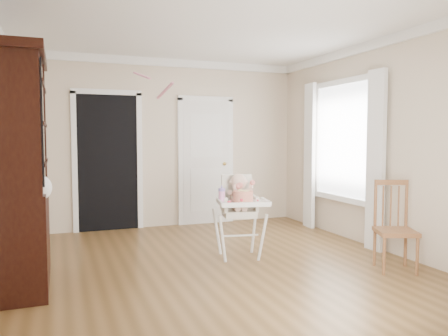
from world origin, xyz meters
name	(u,v)px	position (x,y,z in m)	size (l,w,h in m)	color
floor	(217,268)	(0.00, 0.00, 0.00)	(5.00, 5.00, 0.00)	brown
ceiling	(217,19)	(0.00, 0.00, 2.70)	(5.00, 5.00, 0.00)	white
wall_back	(165,143)	(0.00, 2.50, 1.35)	(4.50, 4.50, 0.00)	beige
wall_right	(384,145)	(2.25, 0.00, 1.35)	(5.00, 5.00, 0.00)	beige
crown_molding	(217,25)	(0.00, 0.00, 2.64)	(4.50, 5.00, 0.12)	white
doorway	(108,159)	(-0.90, 2.48, 1.11)	(1.06, 0.05, 2.22)	black
closet_door	(206,163)	(0.70, 2.48, 1.02)	(0.96, 0.09, 2.13)	white
window_right	(341,149)	(2.18, 0.80, 1.29)	(0.13, 1.84, 2.30)	white
high_chair	(239,206)	(0.40, 0.32, 0.62)	(0.70, 0.81, 1.01)	white
baby	(239,193)	(0.40, 0.35, 0.78)	(0.29, 0.25, 0.46)	beige
cake	(243,197)	(0.35, 0.09, 0.77)	(0.29, 0.29, 0.14)	silver
sippy_cup	(222,194)	(0.15, 0.26, 0.78)	(0.08, 0.08, 0.19)	#ED91CB
china_cabinet	(18,170)	(-1.99, 0.14, 1.13)	(0.60, 1.34, 2.26)	black
dining_chair	(395,229)	(1.79, -0.74, 0.45)	(0.52, 0.52, 0.97)	brown
streamer	(142,75)	(-0.61, 1.10, 2.22)	(0.03, 0.50, 0.02)	pink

